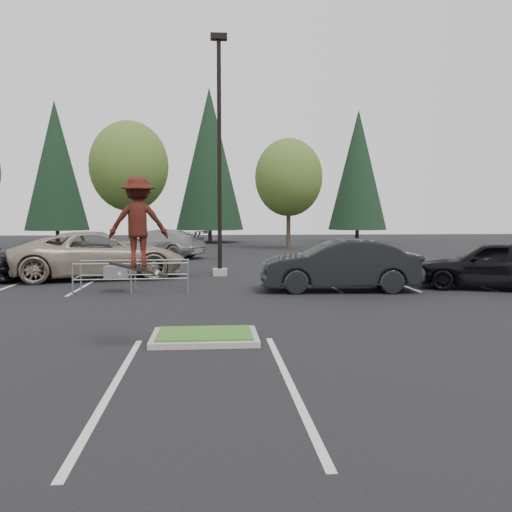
{
  "coord_description": "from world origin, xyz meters",
  "views": [
    {
      "loc": [
        0.16,
        -11.18,
        2.61
      ],
      "look_at": [
        1.2,
        1.5,
        1.64
      ],
      "focal_mm": 38.0,
      "sensor_mm": 36.0,
      "label": 1
    }
  ],
  "objects": [
    {
      "name": "skateboarder",
      "position": [
        -1.2,
        -1.0,
        2.46
      ],
      "size": [
        1.12,
        0.7,
        1.87
      ],
      "rotation": [
        0.0,
        0.0,
        3.21
      ],
      "color": "black",
      "rests_on": "ground"
    },
    {
      "name": "cart_corral",
      "position": [
        -2.92,
        7.28,
        0.67
      ],
      "size": [
        3.8,
        1.48,
        1.06
      ],
      "rotation": [
        0.0,
        0.0,
        0.03
      ],
      "color": "#919599",
      "rests_on": "ground"
    },
    {
      "name": "car_r_charc",
      "position": [
        4.5,
        7.0,
        0.89
      ],
      "size": [
        5.48,
        2.19,
        1.77
      ],
      "primitive_type": "imported",
      "rotation": [
        0.0,
        0.0,
        4.65
      ],
      "color": "black",
      "rests_on": "ground"
    },
    {
      "name": "car_r_black",
      "position": [
        10.0,
        7.0,
        0.87
      ],
      "size": [
        5.48,
        3.75,
        1.73
      ],
      "primitive_type": "imported",
      "rotation": [
        0.0,
        0.0,
        4.34
      ],
      "color": "black",
      "rests_on": "ground"
    },
    {
      "name": "car_l_tan",
      "position": [
        -4.5,
        11.42,
        0.97
      ],
      "size": [
        7.51,
        4.76,
        1.93
      ],
      "primitive_type": "imported",
      "rotation": [
        0.0,
        0.0,
        1.81
      ],
      "color": "gray",
      "rests_on": "ground"
    },
    {
      "name": "car_far_silver",
      "position": [
        -3.02,
        22.0,
        0.86
      ],
      "size": [
        6.41,
        4.69,
        1.73
      ],
      "primitive_type": "imported",
      "rotation": [
        0.0,
        0.0,
        4.28
      ],
      "color": "gray",
      "rests_on": "ground"
    },
    {
      "name": "decid_b",
      "position": [
        -6.01,
        30.53,
        6.04
      ],
      "size": [
        5.89,
        5.89,
        9.64
      ],
      "color": "#38281C",
      "rests_on": "ground"
    },
    {
      "name": "conif_b",
      "position": [
        0.0,
        40.5,
        7.85
      ],
      "size": [
        6.38,
        6.38,
        14.5
      ],
      "color": "#38281C",
      "rests_on": "ground"
    },
    {
      "name": "decid_c",
      "position": [
        5.99,
        29.83,
        5.25
      ],
      "size": [
        5.12,
        5.12,
        8.38
      ],
      "color": "#38281C",
      "rests_on": "ground"
    },
    {
      "name": "conif_a",
      "position": [
        -14.0,
        40.0,
        7.1
      ],
      "size": [
        5.72,
        5.72,
        13.0
      ],
      "color": "#38281C",
      "rests_on": "ground"
    },
    {
      "name": "ground",
      "position": [
        0.0,
        0.0,
        0.0
      ],
      "size": [
        120.0,
        120.0,
        0.0
      ],
      "primitive_type": "plane",
      "color": "black",
      "rests_on": "ground"
    },
    {
      "name": "grass_median",
      "position": [
        0.0,
        0.0,
        0.08
      ],
      "size": [
        2.2,
        1.6,
        0.16
      ],
      "color": "gray",
      "rests_on": "ground"
    },
    {
      "name": "conif_c",
      "position": [
        14.0,
        39.5,
        6.85
      ],
      "size": [
        5.5,
        5.5,
        12.5
      ],
      "color": "#38281C",
      "rests_on": "ground"
    },
    {
      "name": "stall_lines",
      "position": [
        -1.35,
        6.02,
        0.0
      ],
      "size": [
        22.62,
        17.6,
        0.01
      ],
      "color": "beige",
      "rests_on": "ground"
    },
    {
      "name": "light_pole",
      "position": [
        0.5,
        12.0,
        4.56
      ],
      "size": [
        0.7,
        0.6,
        10.12
      ],
      "color": "gray",
      "rests_on": "ground"
    }
  ]
}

